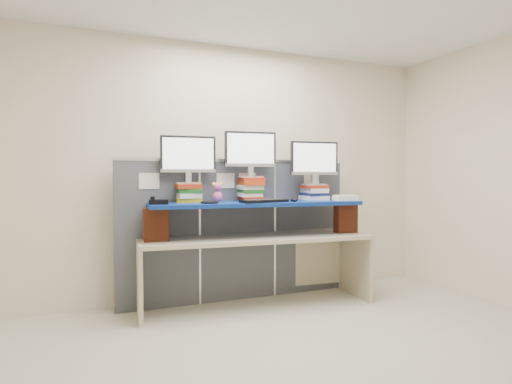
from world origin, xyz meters
name	(u,v)px	position (x,y,z in m)	size (l,w,h in m)	color
room	(325,169)	(0.00, 0.00, 1.40)	(5.00, 4.00, 2.80)	#F7E7CC
cubicle_partition	(238,229)	(0.00, 1.78, 0.77)	(2.60, 0.06, 1.53)	#454A52
desk	(256,250)	(0.10, 1.50, 0.58)	(2.44, 0.90, 0.73)	beige
brick_pier_left	(156,225)	(-0.92, 1.53, 0.89)	(0.23, 0.13, 0.32)	brown
brick_pier_right	(346,218)	(1.10, 1.36, 0.89)	(0.23, 0.13, 0.32)	brown
blue_board	(256,204)	(0.10, 1.50, 1.06)	(2.18, 0.55, 0.04)	navy
book_stack_left	(188,193)	(-0.57, 1.68, 1.18)	(0.27, 0.31, 0.19)	gold
book_stack_center	(251,189)	(0.09, 1.62, 1.21)	(0.27, 0.33, 0.25)	#AD2C13
book_stack_right	(314,193)	(0.82, 1.56, 1.16)	(0.28, 0.32, 0.16)	white
monitor_left	(188,157)	(-0.57, 1.67, 1.54)	(0.56, 0.18, 0.48)	#A9AAAF
monitor_center	(250,152)	(0.08, 1.62, 1.61)	(0.56, 0.18, 0.48)	#A9AAAF
monitor_right	(314,161)	(0.82, 1.55, 1.52)	(0.56, 0.18, 0.48)	#A9AAAF
keyboard	(264,201)	(0.13, 1.35, 1.10)	(0.51, 0.24, 0.03)	black
mouse	(294,200)	(0.45, 1.34, 1.10)	(0.06, 0.12, 0.04)	black
desk_phone	(158,201)	(-0.91, 1.49, 1.11)	(0.20, 0.19, 0.08)	black
headset	(209,202)	(-0.42, 1.43, 1.09)	(0.18, 0.18, 0.02)	black
plush_toy	(218,192)	(-0.29, 1.60, 1.19)	(0.12, 0.09, 0.20)	#DD5498
binder_stack	(345,198)	(1.06, 1.31, 1.11)	(0.26, 0.22, 0.06)	white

